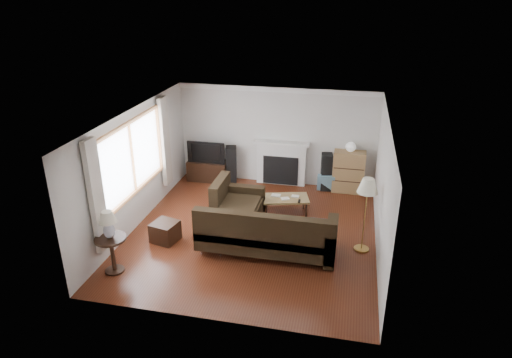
% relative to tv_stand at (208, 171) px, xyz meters
% --- Properties ---
extents(room, '(5.10, 5.60, 2.54)m').
position_rel_tv_stand_xyz_m(room, '(1.77, -2.48, 0.99)').
color(room, '#512112').
rests_on(room, ground).
extents(window, '(0.12, 2.74, 1.54)m').
position_rel_tv_stand_xyz_m(window, '(-0.68, -2.68, 1.29)').
color(window, '#996338').
rests_on(window, room).
extents(curtain_near, '(0.10, 0.35, 2.10)m').
position_rel_tv_stand_xyz_m(curtain_near, '(-0.63, -4.20, 1.14)').
color(curtain_near, beige).
rests_on(curtain_near, room).
extents(curtain_far, '(0.10, 0.35, 2.10)m').
position_rel_tv_stand_xyz_m(curtain_far, '(-0.63, -1.16, 1.14)').
color(curtain_far, beige).
rests_on(curtain_far, room).
extents(fireplace, '(1.40, 0.26, 1.15)m').
position_rel_tv_stand_xyz_m(fireplace, '(1.92, 0.16, 0.31)').
color(fireplace, white).
rests_on(fireplace, room).
extents(tv_stand, '(1.05, 0.47, 0.52)m').
position_rel_tv_stand_xyz_m(tv_stand, '(0.00, 0.00, 0.00)').
color(tv_stand, black).
rests_on(tv_stand, ground).
extents(television, '(0.98, 0.13, 0.57)m').
position_rel_tv_stand_xyz_m(television, '(0.00, 0.00, 0.54)').
color(television, black).
rests_on(television, tv_stand).
extents(speaker_left, '(0.33, 0.37, 0.95)m').
position_rel_tv_stand_xyz_m(speaker_left, '(0.62, 0.05, 0.21)').
color(speaker_left, black).
rests_on(speaker_left, ground).
extents(speaker_right, '(0.31, 0.35, 0.94)m').
position_rel_tv_stand_xyz_m(speaker_right, '(3.08, 0.06, 0.21)').
color(speaker_right, black).
rests_on(speaker_right, ground).
extents(bookshelf, '(0.77, 0.36, 1.05)m').
position_rel_tv_stand_xyz_m(bookshelf, '(3.62, 0.05, 0.27)').
color(bookshelf, '#9D7848').
rests_on(bookshelf, ground).
extents(globe_lamp, '(0.24, 0.24, 0.24)m').
position_rel_tv_stand_xyz_m(globe_lamp, '(3.62, 0.05, 0.91)').
color(globe_lamp, white).
rests_on(globe_lamp, bookshelf).
extents(sectional_sofa, '(2.86, 2.09, 0.92)m').
position_rel_tv_stand_xyz_m(sectional_sofa, '(2.18, -3.11, 0.20)').
color(sectional_sofa, black).
rests_on(sectional_sofa, ground).
extents(coffee_table, '(1.13, 0.80, 0.40)m').
position_rel_tv_stand_xyz_m(coffee_table, '(2.29, -1.47, -0.06)').
color(coffee_table, olive).
rests_on(coffee_table, ground).
extents(footstool, '(0.57, 0.57, 0.40)m').
position_rel_tv_stand_xyz_m(footstool, '(0.10, -3.16, -0.06)').
color(footstool, black).
rests_on(footstool, ground).
extents(floor_lamp, '(0.46, 0.46, 1.51)m').
position_rel_tv_stand_xyz_m(floor_lamp, '(3.99, -2.66, 0.49)').
color(floor_lamp, '#B3853E').
rests_on(floor_lamp, ground).
extents(side_table, '(0.56, 0.56, 0.70)m').
position_rel_tv_stand_xyz_m(side_table, '(-0.38, -4.36, 0.09)').
color(side_table, black).
rests_on(side_table, ground).
extents(table_lamp, '(0.31, 0.31, 0.51)m').
position_rel_tv_stand_xyz_m(table_lamp, '(-0.38, -4.36, 0.69)').
color(table_lamp, silver).
rests_on(table_lamp, side_table).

